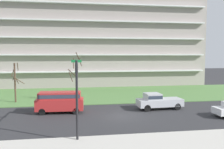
{
  "coord_description": "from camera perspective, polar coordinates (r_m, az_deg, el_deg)",
  "views": [
    {
      "loc": [
        -4.79,
        -23.95,
        6.54
      ],
      "look_at": [
        -0.22,
        6.0,
        3.95
      ],
      "focal_mm": 37.46,
      "sensor_mm": 36.0,
      "label": 1
    }
  ],
  "objects": [
    {
      "name": "pickup_silver_center_right",
      "position": [
        28.66,
        11.09,
        -6.33
      ],
      "size": [
        5.5,
        2.3,
        1.95
      ],
      "rotation": [
        0.0,
        0.0,
        3.2
      ],
      "color": "#B7BABF",
      "rests_on": "ground"
    },
    {
      "name": "van_red_near_left",
      "position": [
        27.01,
        -12.59,
        -6.22
      ],
      "size": [
        5.3,
        2.29,
        2.36
      ],
      "rotation": [
        0.0,
        0.0,
        3.09
      ],
      "color": "#B22828",
      "rests_on": "ground"
    },
    {
      "name": "ground",
      "position": [
        25.29,
        2.59,
        -10.11
      ],
      "size": [
        160.0,
        160.0,
        0.0
      ],
      "primitive_type": "plane",
      "color": "#2D2D30"
    },
    {
      "name": "apartment_building",
      "position": [
        51.95,
        -3.41,
        8.42
      ],
      "size": [
        44.43,
        12.31,
        19.51
      ],
      "color": "#9E938C",
      "rests_on": "ground"
    },
    {
      "name": "grass_lawn_strip",
      "position": [
        38.8,
        -1.46,
        -4.77
      ],
      "size": [
        80.0,
        16.0,
        0.08
      ],
      "primitive_type": "cube",
      "color": "#547F42",
      "rests_on": "ground"
    },
    {
      "name": "traffic_signal_mast",
      "position": [
        19.58,
        -8.62,
        -1.91
      ],
      "size": [
        0.9,
        6.02,
        6.12
      ],
      "color": "black",
      "rests_on": "ground"
    },
    {
      "name": "sidewalk_curb_near",
      "position": [
        17.86,
        7.82,
        -16.38
      ],
      "size": [
        80.0,
        4.0,
        0.15
      ],
      "primitive_type": "cube",
      "color": "#BCB7AD",
      "rests_on": "ground"
    },
    {
      "name": "tree_left",
      "position": [
        32.43,
        -8.8,
        -1.06
      ],
      "size": [
        1.94,
        1.76,
        6.89
      ],
      "color": "#423023",
      "rests_on": "ground"
    },
    {
      "name": "tree_far_left",
      "position": [
        34.17,
        -22.52,
        -1.6
      ],
      "size": [
        1.72,
        1.76,
        5.49
      ],
      "color": "#4C3828",
      "rests_on": "ground"
    }
  ]
}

